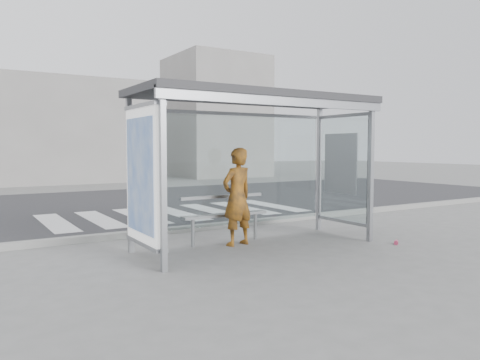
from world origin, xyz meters
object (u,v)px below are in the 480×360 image
person (237,197)px  soda_can (396,242)px  bus_shelter (237,131)px  bench (225,214)px

person → soda_can: (2.43, -1.42, -0.82)m
soda_can → person: bearing=149.6°
bus_shelter → bench: size_ratio=2.56×
bus_shelter → soda_can: 3.44m
bus_shelter → bench: 1.56m
bus_shelter → soda_can: bus_shelter is taller
person → bench: person is taller
bus_shelter → person: bus_shelter is taller
bus_shelter → soda_can: size_ratio=31.48×
bus_shelter → bench: bearing=82.6°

